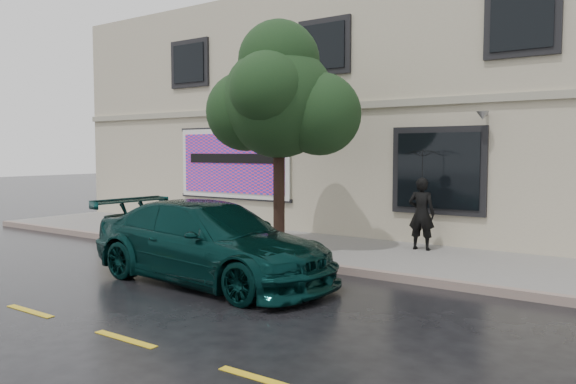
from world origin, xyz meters
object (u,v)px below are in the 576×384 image
Objects in this scene: pedestrian at (422,214)px; fire_hydrant at (169,218)px; car at (210,242)px; street_tree at (279,102)px.

pedestrian is 7.16m from fire_hydrant.
car is 1.10× the size of street_tree.
car is at bearing -81.87° from street_tree.
fire_hydrant is at bearing 57.60° from car.
pedestrian is 2.12× the size of fire_hydrant.
car reaches higher than fire_hydrant.
fire_hydrant is at bearing 170.34° from street_tree.
street_tree is at bearing 11.39° from car.
pedestrian reaches higher than fire_hydrant.
pedestrian reaches higher than car.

